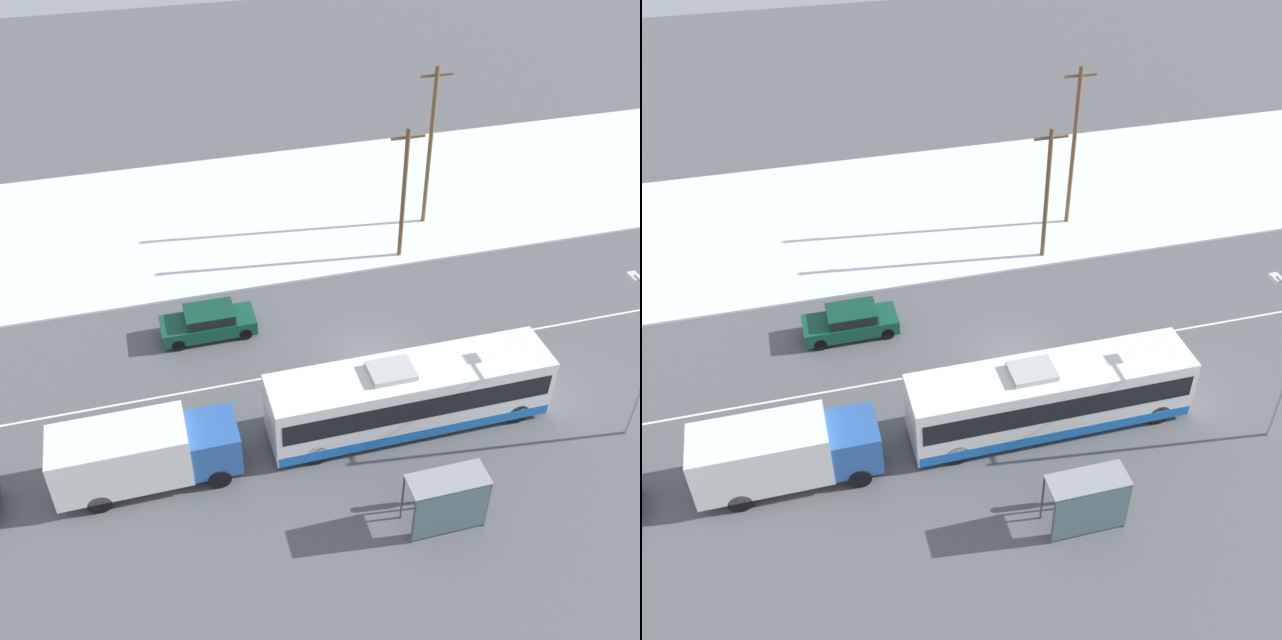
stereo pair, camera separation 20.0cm
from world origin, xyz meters
The scene contains 10 objects.
ground_plane centered at (0.00, 0.00, 0.00)m, with size 120.00×120.00×0.00m, color #56565B.
snow_lot centered at (0.00, 14.60, 0.06)m, with size 80.00×15.37×0.12m.
lane_marking_center centered at (0.00, 0.00, 0.00)m, with size 60.00×0.12×0.00m.
city_bus centered at (0.07, -4.25, 1.58)m, with size 11.71×2.57×3.23m.
box_truck centered at (-10.76, -4.55, 1.57)m, with size 6.97×2.30×2.82m.
sedan_car centered at (-7.06, 3.77, 0.80)m, with size 4.50×1.80×1.46m.
pedestrian_at_stop centered at (-0.55, -8.36, 1.03)m, with size 0.61×0.27×1.68m.
bus_shelter centered at (-0.44, -9.63, 1.68)m, with size 2.90×1.20×2.40m.
utility_pole_roadside centered at (4.12, 7.85, 3.97)m, with size 1.80×0.24×7.56m.
utility_pole_snowlot centered at (6.74, 10.93, 4.87)m, with size 1.80×0.24×9.36m.
Camera 2 is at (-9.06, -24.73, 22.95)m, focal length 42.00 mm.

